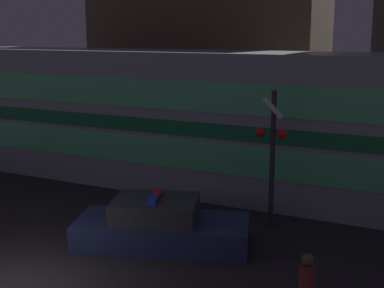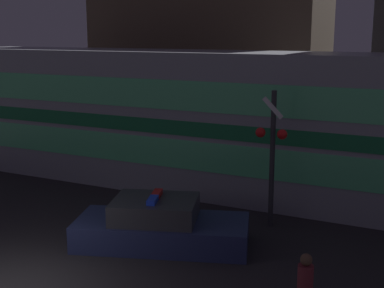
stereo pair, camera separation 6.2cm
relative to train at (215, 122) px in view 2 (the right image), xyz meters
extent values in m
cube|color=gray|center=(0.00, 0.01, 0.00)|extent=(20.52, 2.98, 4.56)
cube|color=#19723F|center=(0.00, -1.49, 0.00)|extent=(20.11, 0.03, 0.46)
cube|color=#59D88C|center=(0.00, -1.49, -0.82)|extent=(19.50, 0.02, 0.91)
cube|color=#59D88C|center=(0.00, -1.49, 1.00)|extent=(19.50, 0.02, 0.91)
cube|color=navy|center=(0.81, -4.95, -1.95)|extent=(4.56, 3.04, 0.66)
cube|color=#333338|center=(0.65, -5.00, -1.36)|extent=(2.42, 2.13, 0.52)
cube|color=blue|center=(0.74, -5.25, -1.04)|extent=(0.36, 0.57, 0.12)
cube|color=red|center=(0.57, -4.75, -1.04)|extent=(0.36, 0.57, 0.12)
cylinder|color=maroon|center=(5.03, -7.51, -1.21)|extent=(0.27, 0.27, 0.63)
sphere|color=brown|center=(5.03, -7.51, -0.80)|extent=(0.20, 0.20, 0.20)
cylinder|color=#2D2D33|center=(2.77, -2.46, -0.44)|extent=(0.14, 0.14, 3.68)
sphere|color=red|center=(2.48, -2.61, 0.30)|extent=(0.27, 0.27, 0.27)
sphere|color=red|center=(3.07, -2.61, 0.30)|extent=(0.27, 0.27, 0.27)
cube|color=white|center=(2.77, -2.55, 0.96)|extent=(0.58, 0.03, 0.58)
cube|color=brown|center=(-3.28, 6.56, 1.65)|extent=(10.37, 4.06, 7.86)
camera|label=1|loc=(6.96, -15.76, 2.89)|focal=50.00mm
camera|label=2|loc=(7.01, -15.74, 2.89)|focal=50.00mm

